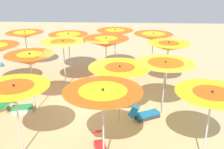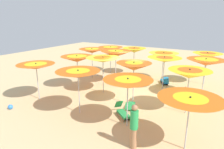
{
  "view_description": "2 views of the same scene",
  "coord_description": "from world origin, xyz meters",
  "px_view_note": "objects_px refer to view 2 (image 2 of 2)",
  "views": [
    {
      "loc": [
        -2.0,
        10.53,
        5.31
      ],
      "look_at": [
        -1.47,
        0.33,
        1.42
      ],
      "focal_mm": 42.56,
      "sensor_mm": 36.0,
      "label": 1
    },
    {
      "loc": [
        11.19,
        5.29,
        4.75
      ],
      "look_at": [
        -0.6,
        -1.78,
        0.81
      ],
      "focal_mm": 32.12,
      "sensor_mm": 36.0,
      "label": 2
    }
  ],
  "objects_px": {
    "beach_umbrella_14": "(78,74)",
    "lounger_1": "(130,106)",
    "beach_umbrella_9": "(134,66)",
    "beach_umbrella_15": "(36,66)",
    "beach_umbrella_0": "(207,55)",
    "beach_umbrella_13": "(128,83)",
    "beach_umbrella_10": "(103,60)",
    "beach_umbrella_6": "(116,54)",
    "beach_ball": "(10,107)",
    "beach_umbrella_2": "(134,50)",
    "beach_umbrella_1": "(164,55)",
    "beach_umbrella_4": "(206,62)",
    "lounger_3": "(191,94)",
    "beach_umbrella_12": "(190,102)",
    "beach_umbrella_3": "(111,49)",
    "beach_umbrella_5": "(164,60)",
    "beach_umbrella_11": "(77,59)",
    "beach_umbrella_8": "(189,74)",
    "beachgoer_0": "(134,126)",
    "beach_umbrella_7": "(92,51)",
    "lounger_0": "(164,81)",
    "lounger_2": "(123,112)"
  },
  "relations": [
    {
      "from": "beach_umbrella_3",
      "to": "beach_umbrella_5",
      "type": "height_order",
      "value": "beach_umbrella_3"
    },
    {
      "from": "beach_umbrella_13",
      "to": "beach_umbrella_9",
      "type": "bearing_deg",
      "value": -161.34
    },
    {
      "from": "beach_umbrella_1",
      "to": "beach_umbrella_9",
      "type": "xyz_separation_m",
      "value": [
        5.19,
        -0.04,
        0.22
      ]
    },
    {
      "from": "beach_umbrella_9",
      "to": "beach_umbrella_15",
      "type": "relative_size",
      "value": 1.12
    },
    {
      "from": "beach_umbrella_13",
      "to": "beach_umbrella_14",
      "type": "xyz_separation_m",
      "value": [
        0.1,
        -2.66,
        0.05
      ]
    },
    {
      "from": "beach_umbrella_2",
      "to": "lounger_1",
      "type": "relative_size",
      "value": 1.98
    },
    {
      "from": "beach_umbrella_9",
      "to": "beach_umbrella_14",
      "type": "height_order",
      "value": "beach_umbrella_9"
    },
    {
      "from": "lounger_1",
      "to": "lounger_2",
      "type": "height_order",
      "value": "lounger_2"
    },
    {
      "from": "beach_umbrella_1",
      "to": "beach_umbrella_2",
      "type": "distance_m",
      "value": 2.71
    },
    {
      "from": "beach_umbrella_7",
      "to": "beachgoer_0",
      "type": "distance_m",
      "value": 9.52
    },
    {
      "from": "beach_umbrella_7",
      "to": "beach_ball",
      "type": "bearing_deg",
      "value": -2.77
    },
    {
      "from": "beach_umbrella_5",
      "to": "beach_umbrella_10",
      "type": "relative_size",
      "value": 0.94
    },
    {
      "from": "beach_umbrella_3",
      "to": "beach_umbrella_12",
      "type": "xyz_separation_m",
      "value": [
        7.74,
        7.96,
        -0.22
      ]
    },
    {
      "from": "beach_umbrella_9",
      "to": "beach_umbrella_10",
      "type": "distance_m",
      "value": 2.57
    },
    {
      "from": "beach_umbrella_10",
      "to": "beach_umbrella_11",
      "type": "height_order",
      "value": "beach_umbrella_10"
    },
    {
      "from": "beach_umbrella_11",
      "to": "beach_umbrella_9",
      "type": "bearing_deg",
      "value": 82.7
    },
    {
      "from": "beach_umbrella_15",
      "to": "lounger_1",
      "type": "height_order",
      "value": "beach_umbrella_15"
    },
    {
      "from": "beach_umbrella_7",
      "to": "beach_umbrella_15",
      "type": "bearing_deg",
      "value": -1.88
    },
    {
      "from": "beach_umbrella_14",
      "to": "lounger_1",
      "type": "xyz_separation_m",
      "value": [
        -1.71,
        2.05,
        -1.88
      ]
    },
    {
      "from": "beach_umbrella_10",
      "to": "beach_ball",
      "type": "relative_size",
      "value": 9.38
    },
    {
      "from": "beach_umbrella_12",
      "to": "beach_umbrella_14",
      "type": "bearing_deg",
      "value": -92.96
    },
    {
      "from": "beach_umbrella_8",
      "to": "beach_umbrella_15",
      "type": "bearing_deg",
      "value": -71.86
    },
    {
      "from": "lounger_2",
      "to": "beach_ball",
      "type": "distance_m",
      "value": 6.03
    },
    {
      "from": "beach_umbrella_0",
      "to": "beachgoer_0",
      "type": "height_order",
      "value": "beach_umbrella_0"
    },
    {
      "from": "beach_umbrella_10",
      "to": "lounger_1",
      "type": "bearing_deg",
      "value": 62.85
    },
    {
      "from": "beach_umbrella_14",
      "to": "lounger_3",
      "type": "bearing_deg",
      "value": 139.27
    },
    {
      "from": "beach_umbrella_0",
      "to": "beach_umbrella_3",
      "type": "relative_size",
      "value": 1.01
    },
    {
      "from": "beach_umbrella_2",
      "to": "beach_umbrella_11",
      "type": "relative_size",
      "value": 1.01
    },
    {
      "from": "beach_umbrella_15",
      "to": "lounger_1",
      "type": "bearing_deg",
      "value": 105.9
    },
    {
      "from": "beach_umbrella_6",
      "to": "beach_umbrella_2",
      "type": "bearing_deg",
      "value": 178.42
    },
    {
      "from": "beach_umbrella_7",
      "to": "lounger_2",
      "type": "bearing_deg",
      "value": 48.51
    },
    {
      "from": "beach_umbrella_4",
      "to": "lounger_3",
      "type": "xyz_separation_m",
      "value": [
        0.16,
        -0.56,
        -2.02
      ]
    },
    {
      "from": "beach_umbrella_5",
      "to": "beach_umbrella_7",
      "type": "relative_size",
      "value": 0.93
    },
    {
      "from": "beach_umbrella_15",
      "to": "beach_ball",
      "type": "relative_size",
      "value": 8.69
    },
    {
      "from": "beach_umbrella_0",
      "to": "beach_ball",
      "type": "relative_size",
      "value": 9.26
    },
    {
      "from": "beach_umbrella_12",
      "to": "beach_umbrella_15",
      "type": "distance_m",
      "value": 8.59
    },
    {
      "from": "beach_umbrella_10",
      "to": "beachgoer_0",
      "type": "xyz_separation_m",
      "value": [
        4.26,
        4.15,
        -1.26
      ]
    },
    {
      "from": "beach_umbrella_13",
      "to": "beach_umbrella_4",
      "type": "bearing_deg",
      "value": 155.45
    },
    {
      "from": "beach_umbrella_2",
      "to": "lounger_0",
      "type": "relative_size",
      "value": 1.83
    },
    {
      "from": "beach_umbrella_0",
      "to": "beach_umbrella_13",
      "type": "height_order",
      "value": "beach_umbrella_0"
    },
    {
      "from": "lounger_0",
      "to": "beach_umbrella_13",
      "type": "bearing_deg",
      "value": 153.92
    },
    {
      "from": "beach_umbrella_5",
      "to": "beach_umbrella_9",
      "type": "height_order",
      "value": "beach_umbrella_9"
    },
    {
      "from": "beach_umbrella_4",
      "to": "beach_umbrella_15",
      "type": "bearing_deg",
      "value": -58.11
    },
    {
      "from": "beach_umbrella_6",
      "to": "beach_umbrella_8",
      "type": "xyz_separation_m",
      "value": [
        2.26,
        5.45,
        -0.16
      ]
    },
    {
      "from": "lounger_0",
      "to": "beach_umbrella_15",
      "type": "bearing_deg",
      "value": 110.75
    },
    {
      "from": "beach_umbrella_3",
      "to": "lounger_1",
      "type": "bearing_deg",
      "value": 39.47
    },
    {
      "from": "beach_umbrella_6",
      "to": "beach_umbrella_9",
      "type": "height_order",
      "value": "beach_umbrella_6"
    },
    {
      "from": "beach_umbrella_8",
      "to": "beach_umbrella_9",
      "type": "distance_m",
      "value": 2.8
    },
    {
      "from": "beach_umbrella_1",
      "to": "beach_umbrella_11",
      "type": "relative_size",
      "value": 0.97
    },
    {
      "from": "beach_umbrella_0",
      "to": "beach_umbrella_14",
      "type": "relative_size",
      "value": 1.02
    }
  ]
}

